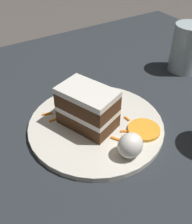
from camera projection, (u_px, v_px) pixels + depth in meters
ground_plane at (100, 154)px, 0.52m from camera, size 6.00×6.00×0.00m
dining_table at (100, 148)px, 0.51m from camera, size 1.21×1.01×0.04m
plate at (96, 125)px, 0.52m from camera, size 0.27×0.27×0.01m
cake_slice at (89, 107)px, 0.49m from camera, size 0.10×0.12×0.08m
cream_dollop at (130, 145)px, 0.44m from camera, size 0.05×0.04×0.05m
orange_garnish at (144, 130)px, 0.50m from camera, size 0.06×0.06×0.01m
carrot_shreds_scatter at (84, 117)px, 0.53m from camera, size 0.14×0.18×0.00m
drinking_glass at (186, 51)px, 0.67m from camera, size 0.08×0.08×0.12m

